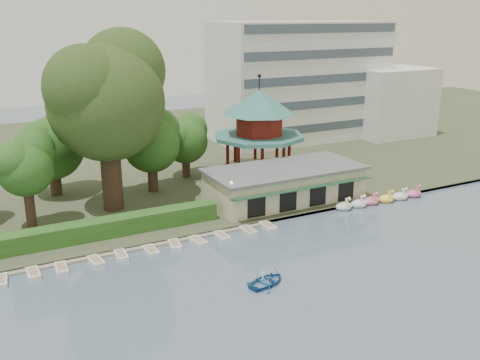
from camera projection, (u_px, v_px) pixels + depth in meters
ground_plane at (324, 307)px, 41.03m from camera, size 220.00×220.00×0.00m
shore at (132, 154)px, 85.16m from camera, size 220.00×70.00×0.40m
embankment at (226, 229)px, 55.69m from camera, size 220.00×0.60×0.30m
dock at (112, 252)px, 50.39m from camera, size 34.00×1.60×0.24m
boathouse at (285, 183)px, 63.36m from camera, size 18.60×9.39×3.90m
pavilion at (259, 124)px, 71.23m from camera, size 12.40×12.40×13.50m
office_building at (315, 84)px, 94.01m from camera, size 38.00×18.00×20.00m
hedge at (72, 234)px, 51.54m from camera, size 30.00×2.00×1.80m
lamp_post at (232, 193)px, 56.84m from camera, size 0.36×0.36×4.28m
big_tree at (107, 93)px, 57.17m from camera, size 13.87×12.92×19.87m
small_trees at (71, 153)px, 61.15m from camera, size 39.48×16.74×10.17m
swan_boats at (380, 200)px, 63.66m from camera, size 12.66×2.09×1.92m
moored_rowboats at (122, 256)px, 49.39m from camera, size 32.50×2.75×0.36m
rowboat_with_passengers at (267, 278)px, 44.43m from camera, size 5.90×4.93×2.01m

